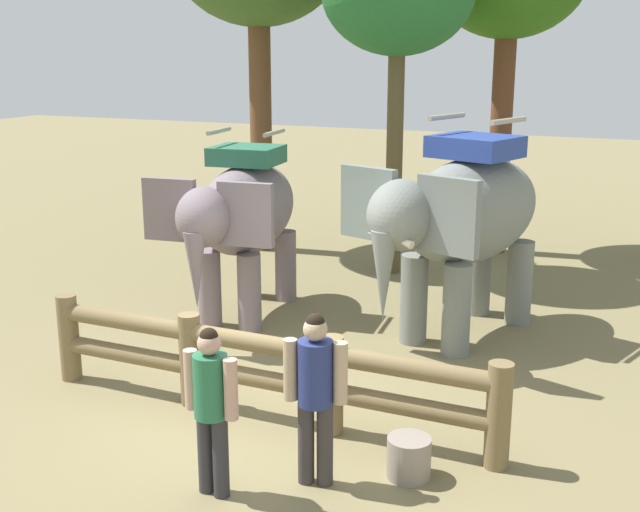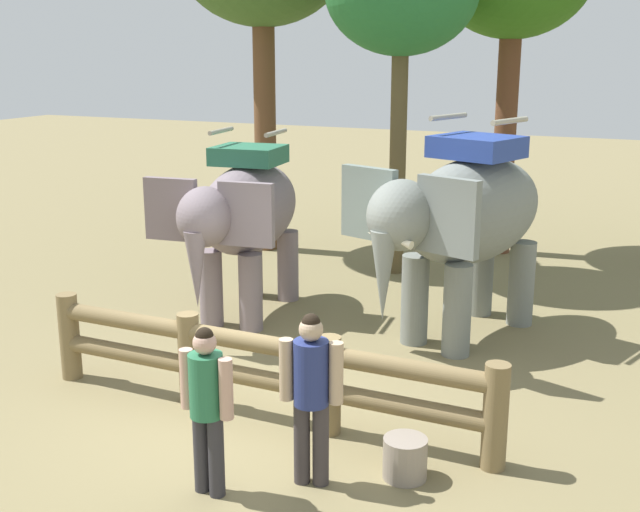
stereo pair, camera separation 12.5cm
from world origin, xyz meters
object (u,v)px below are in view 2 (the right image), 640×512
log_fence (256,365)px  tourist_woman_in_black (207,399)px  elephant_center (464,217)px  feed_bucket (405,458)px  tourist_man_in_blue (311,387)px  elephant_near_left (244,215)px

log_fence → tourist_woman_in_black: 1.58m
elephant_center → feed_bucket: 4.17m
elephant_center → tourist_man_in_blue: elephant_center is taller
log_fence → tourist_man_in_blue: bearing=-42.2°
log_fence → elephant_center: (1.36, 3.31, 1.08)m
tourist_man_in_blue → log_fence: bearing=137.8°
log_fence → tourist_woman_in_black: (0.33, -1.51, 0.30)m
elephant_near_left → feed_bucket: size_ratio=7.79×
log_fence → elephant_center: elephant_center is taller
elephant_center → tourist_woman_in_black: size_ratio=2.28×
elephant_near_left → tourist_man_in_blue: 4.87m
tourist_man_in_blue → tourist_woman_in_black: bearing=-145.6°
log_fence → elephant_near_left: size_ratio=1.67×
feed_bucket → log_fence: bearing=163.3°
elephant_near_left → elephant_center: elephant_center is taller
log_fence → tourist_man_in_blue: tourist_man_in_blue is taller
tourist_man_in_blue → feed_bucket: 1.15m
tourist_man_in_blue → feed_bucket: bearing=30.2°
elephant_near_left → log_fence: bearing=-59.1°
feed_bucket → elephant_center: bearing=97.2°
elephant_center → elephant_near_left: bearing=-172.8°
elephant_near_left → elephant_center: 3.13m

